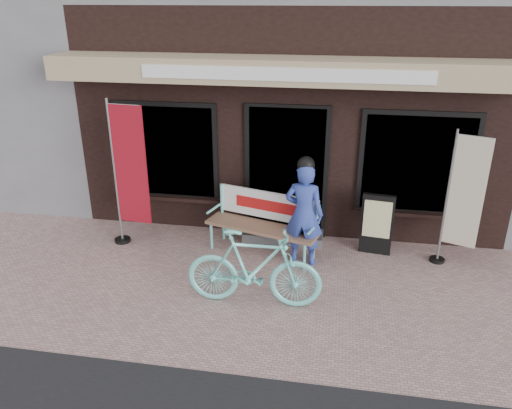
% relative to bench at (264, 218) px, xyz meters
% --- Properties ---
extents(ground, '(70.00, 70.00, 0.00)m').
position_rel_bench_xyz_m(ground, '(0.25, -1.32, -0.56)').
color(ground, '#BA948E').
rests_on(ground, ground).
extents(storefront, '(7.00, 6.77, 6.00)m').
position_rel_bench_xyz_m(storefront, '(0.25, 3.64, 2.43)').
color(storefront, black).
rests_on(storefront, ground).
extents(bench, '(1.82, 0.92, 0.96)m').
position_rel_bench_xyz_m(bench, '(0.00, 0.00, 0.00)').
color(bench, '#72DFD8').
rests_on(bench, ground).
extents(person, '(0.62, 0.45, 1.66)m').
position_rel_bench_xyz_m(person, '(0.62, -0.24, 0.26)').
color(person, '#3145A9').
rests_on(person, ground).
extents(bicycle, '(1.76, 0.53, 1.05)m').
position_rel_bench_xyz_m(bicycle, '(0.09, -1.47, -0.04)').
color(bicycle, '#72DFD8').
rests_on(bicycle, ground).
extents(nobori_red, '(0.70, 0.28, 2.35)m').
position_rel_bench_xyz_m(nobori_red, '(-2.10, -0.11, 0.65)').
color(nobori_red, gray).
rests_on(nobori_red, ground).
extents(nobori_cream, '(0.60, 0.33, 2.06)m').
position_rel_bench_xyz_m(nobori_cream, '(2.84, 0.03, 0.50)').
color(nobori_cream, gray).
rests_on(nobori_cream, ground).
extents(menu_stand, '(0.49, 0.17, 0.97)m').
position_rel_bench_xyz_m(menu_stand, '(1.72, 0.22, -0.06)').
color(menu_stand, black).
rests_on(menu_stand, ground).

